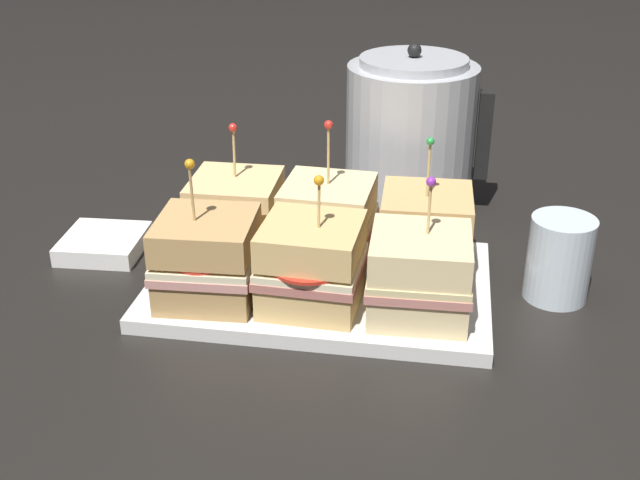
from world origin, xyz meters
TOP-DOWN VIEW (x-y plane):
  - ground_plane at (0.00, 0.00)m, footprint 6.00×6.00m
  - serving_platter at (0.00, 0.00)m, footprint 0.41×0.27m
  - sandwich_front_left at (-0.12, -0.06)m, footprint 0.12×0.12m
  - sandwich_front_center at (-0.00, -0.06)m, footprint 0.12×0.12m
  - sandwich_front_right at (0.12, -0.06)m, footprint 0.12×0.12m
  - sandwich_back_left at (-0.12, 0.06)m, footprint 0.12×0.12m
  - sandwich_back_center at (0.00, 0.06)m, footprint 0.12×0.12m
  - sandwich_back_right at (0.12, 0.06)m, footprint 0.12×0.12m
  - kettle_steel at (0.09, 0.28)m, footprint 0.21×0.19m
  - drinking_glass at (0.28, 0.03)m, footprint 0.08×0.08m
  - napkin_stack at (-0.31, 0.06)m, footprint 0.11×0.11m

SIDE VIEW (x-z plane):
  - ground_plane at x=0.00m, z-range 0.00..0.00m
  - serving_platter at x=0.00m, z-range 0.00..0.02m
  - napkin_stack at x=-0.31m, z-range 0.00..0.02m
  - drinking_glass at x=0.28m, z-range 0.00..0.10m
  - sandwich_back_right at x=0.12m, z-range -0.02..0.15m
  - sandwich_front_right at x=0.12m, z-range -0.01..0.15m
  - sandwich_back_left at x=-0.12m, z-range -0.02..0.15m
  - sandwich_front_left at x=-0.12m, z-range -0.02..0.16m
  - sandwich_back_center at x=0.00m, z-range -0.02..0.16m
  - sandwich_front_center at x=0.00m, z-range -0.01..0.15m
  - kettle_steel at x=0.09m, z-range -0.01..0.24m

